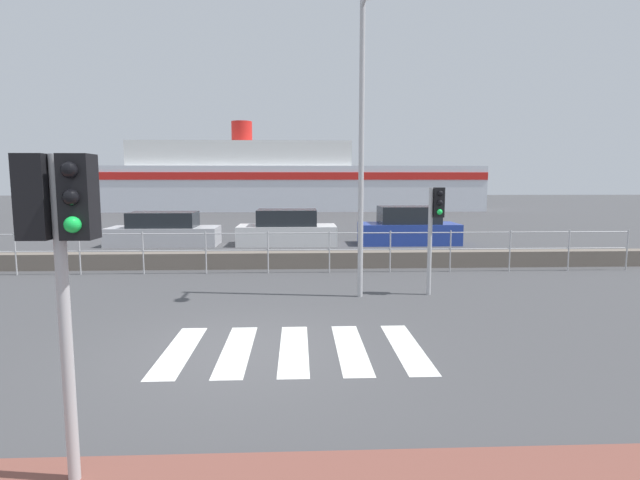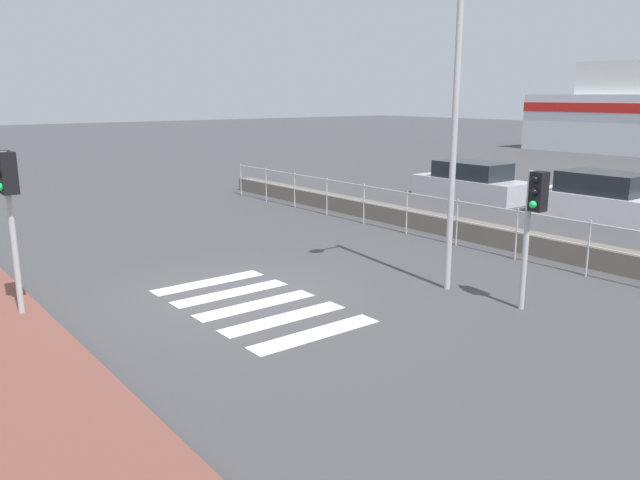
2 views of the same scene
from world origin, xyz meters
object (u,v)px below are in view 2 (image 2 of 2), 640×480
Objects in this scene: streetlamp at (451,81)px; parked_car_white at (601,199)px; parked_car_silver at (471,183)px; traffic_light_near at (8,188)px; traffic_light_far at (534,210)px.

streetlamp reaches higher than parked_car_white.
parked_car_white is at bearing -0.00° from parked_car_silver.
traffic_light_near is 0.65× the size of parked_car_silver.
streetlamp is 1.48× the size of parked_car_silver.
traffic_light_near reaches higher than parked_car_white.
traffic_light_far is at bearing 9.08° from streetlamp.
parked_car_silver is at bearing 102.26° from traffic_light_near.
traffic_light_near reaches higher than parked_car_silver.
streetlamp is (3.33, 6.93, 1.74)m from traffic_light_near.
traffic_light_far is at bearing -68.67° from parked_car_white.
traffic_light_far is at bearing -46.97° from parked_car_silver.
traffic_light_near is 1.15× the size of traffic_light_far.
streetlamp is 1.62× the size of parked_car_white.
streetlamp reaches higher than traffic_light_near.
traffic_light_near is 8.82m from traffic_light_far.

